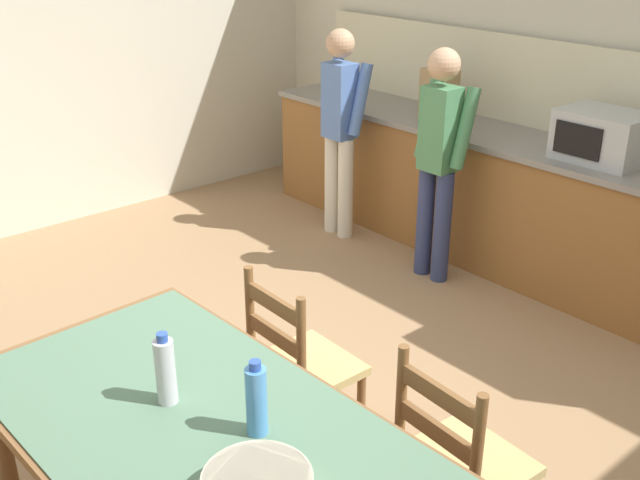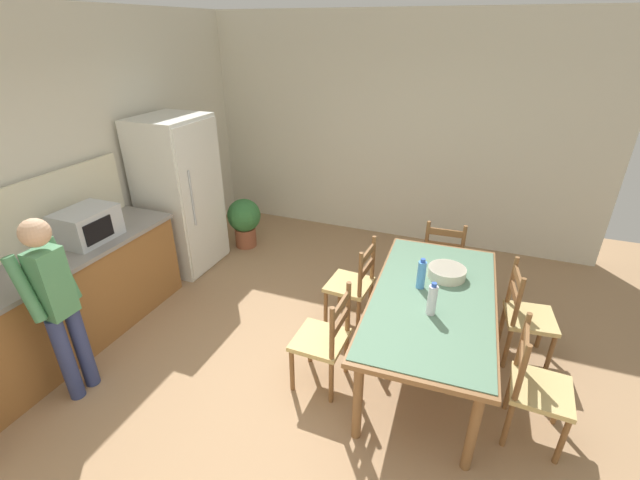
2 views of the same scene
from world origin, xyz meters
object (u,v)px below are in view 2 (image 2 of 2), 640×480
object	(u,v)px
dining_table	(432,304)
chair_side_far_right	(353,284)
refrigerator	(180,195)
chair_side_near_right	(526,316)
potted_plant	(244,220)
serving_bowl	(447,272)
chair_head_end	(442,258)
chair_side_far_left	(324,340)
microwave	(87,225)
bottle_off_centre	(421,274)
chair_side_near_left	(536,387)
person_at_counter	(57,302)
bottle_near_centre	(432,300)

from	to	relation	value
dining_table	chair_side_far_right	bearing A→B (deg)	63.05
refrigerator	chair_side_near_right	world-z (taller)	refrigerator
dining_table	potted_plant	xyz separation A→B (m)	(1.49, 2.65, -0.29)
serving_bowl	chair_head_end	distance (m)	0.99
potted_plant	chair_head_end	bearing A→B (deg)	-95.12
chair_side_far_left	chair_side_near_right	distance (m)	1.78
microwave	chair_side_far_left	size ratio (longest dim) A/B	0.55
microwave	chair_side_far_left	distance (m)	2.42
dining_table	bottle_off_centre	distance (m)	0.25
chair_side_far_left	chair_side_near_left	xyz separation A→B (m)	(0.06, -1.55, 0.00)
refrigerator	potted_plant	size ratio (longest dim) A/B	2.73
bottle_off_centre	microwave	bearing A→B (deg)	100.47
chair_side_far_right	chair_side_near_left	bearing A→B (deg)	66.58
serving_bowl	person_at_counter	bearing A→B (deg)	121.41
serving_bowl	chair_head_end	xyz separation A→B (m)	(0.92, 0.11, -0.36)
chair_side_near_right	chair_side_near_left	bearing A→B (deg)	175.43
chair_side_far_left	serving_bowl	bearing A→B (deg)	135.83
chair_side_far_right	person_at_counter	bearing A→B (deg)	-43.34
bottle_off_centre	serving_bowl	xyz separation A→B (m)	(0.25, -0.18, -0.07)
chair_head_end	chair_side_far_right	distance (m)	1.14
serving_bowl	bottle_off_centre	bearing A→B (deg)	143.57
bottle_near_centre	chair_side_near_right	xyz separation A→B (m)	(0.70, -0.75, -0.43)
dining_table	person_at_counter	xyz separation A→B (m)	(-1.27, 2.58, 0.19)
microwave	dining_table	size ratio (longest dim) A/B	0.25
chair_head_end	chair_side_far_right	xyz separation A→B (m)	(-0.86, 0.75, 0.00)
bottle_off_centre	bottle_near_centre	bearing A→B (deg)	-158.20
chair_side_near_left	chair_side_near_right	bearing A→B (deg)	4.94
bottle_near_centre	chair_side_near_left	world-z (taller)	bottle_near_centre
chair_side_far_left	chair_side_far_right	bearing A→B (deg)	-176.67
bottle_near_centre	chair_head_end	distance (m)	1.57
dining_table	serving_bowl	bearing A→B (deg)	-9.90
microwave	serving_bowl	xyz separation A→B (m)	(0.80, -3.16, -0.26)
serving_bowl	chair_head_end	size ratio (longest dim) A/B	0.35
bottle_off_centre	chair_side_far_right	world-z (taller)	bottle_off_centre
dining_table	chair_side_far_right	size ratio (longest dim) A/B	2.17
chair_head_end	chair_side_near_left	size ratio (longest dim) A/B	1.00
person_at_counter	bottle_near_centre	bearing A→B (deg)	-158.37
microwave	dining_table	xyz separation A→B (m)	(0.46, -3.10, -0.38)
chair_head_end	chair_side_near_right	world-z (taller)	same
microwave	chair_head_end	world-z (taller)	microwave
potted_plant	chair_side_far_left	bearing A→B (deg)	-136.09
person_at_counter	chair_side_far_right	bearing A→B (deg)	-136.88
microwave	serving_bowl	distance (m)	3.27
refrigerator	microwave	size ratio (longest dim) A/B	3.64
person_at_counter	serving_bowl	bearing A→B (deg)	-148.59
microwave	chair_head_end	bearing A→B (deg)	-60.60
person_at_counter	chair_side_near_right	bearing A→B (deg)	-152.59
chair_side_far_right	chair_side_far_left	bearing A→B (deg)	5.73
potted_plant	bottle_near_centre	bearing A→B (deg)	-123.17
chair_side_near_left	person_at_counter	distance (m)	3.50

